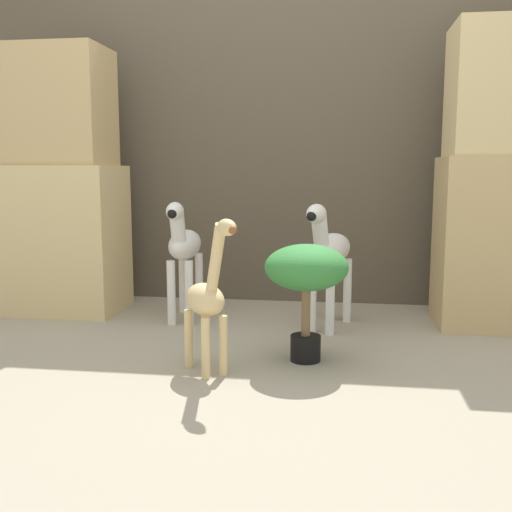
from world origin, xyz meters
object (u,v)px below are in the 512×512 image
at_px(zebra_right, 329,253).
at_px(giraffe_figurine, 208,299).
at_px(potted_palm_front, 306,274).
at_px(zebra_left, 184,248).

height_order(zebra_right, giraffe_figurine, zebra_right).
xyz_separation_m(giraffe_figurine, potted_palm_front, (0.38, 0.20, 0.08)).
xyz_separation_m(zebra_left, giraffe_figurine, (0.31, -0.82, -0.09)).
xyz_separation_m(zebra_right, giraffe_figurine, (-0.46, -0.75, -0.09)).
distance_m(giraffe_figurine, potted_palm_front, 0.43).
height_order(zebra_right, zebra_left, same).
distance_m(zebra_right, giraffe_figurine, 0.88).
bearing_deg(zebra_right, potted_palm_front, -98.50).
bearing_deg(zebra_left, giraffe_figurine, -69.01).
distance_m(zebra_left, potted_palm_front, 0.92).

